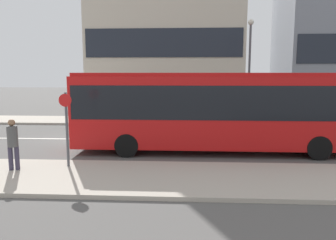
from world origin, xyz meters
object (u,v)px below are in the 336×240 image
(parked_car_0, at_px, (319,120))
(pedestrian_near_stop, at_px, (13,141))
(bus_stop_sign, at_px, (67,123))
(street_lamp, at_px, (250,60))
(city_bus, at_px, (219,107))

(parked_car_0, relative_size, pedestrian_near_stop, 2.65)
(parked_car_0, xyz_separation_m, pedestrian_near_stop, (-13.60, -9.22, 0.49))
(parked_car_0, relative_size, bus_stop_sign, 1.76)
(parked_car_0, relative_size, street_lamp, 0.69)
(city_bus, bearing_deg, pedestrian_near_stop, -151.99)
(pedestrian_near_stop, distance_m, bus_stop_sign, 1.82)
(city_bus, xyz_separation_m, street_lamp, (2.63, 7.56, 2.23))
(bus_stop_sign, bearing_deg, street_lamp, 52.40)
(city_bus, relative_size, pedestrian_near_stop, 7.09)
(city_bus, xyz_separation_m, parked_car_0, (6.45, 5.66, -1.32))
(parked_car_0, height_order, street_lamp, street_lamp)
(city_bus, relative_size, parked_car_0, 2.68)
(city_bus, height_order, parked_car_0, city_bus)
(pedestrian_near_stop, bearing_deg, bus_stop_sign, 3.07)
(bus_stop_sign, xyz_separation_m, street_lamp, (8.13, 10.56, 2.53))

